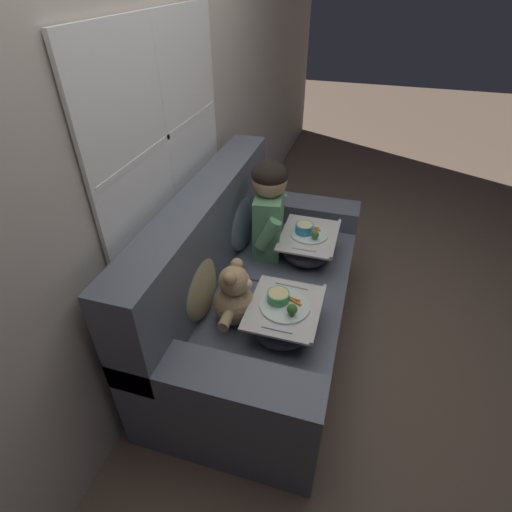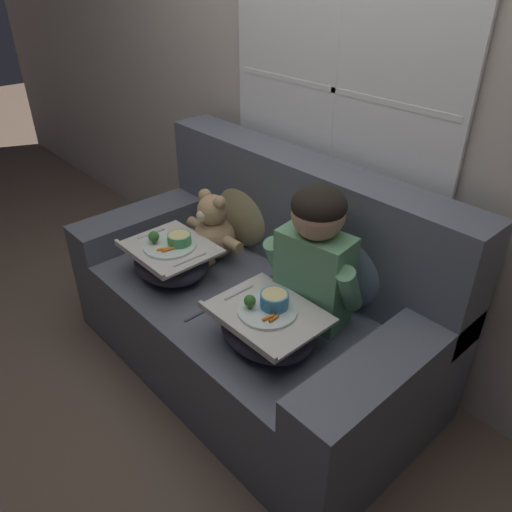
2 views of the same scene
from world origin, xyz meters
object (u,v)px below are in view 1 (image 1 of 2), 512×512
Objects in this scene: couch at (253,295)px; throw_pillow_behind_child at (238,218)px; child_figure at (269,205)px; lap_tray_teddy at (284,317)px; teddy_bear at (235,298)px; lap_tray_child at (308,244)px; throw_pillow_behind_teddy at (196,282)px.

throw_pillow_behind_child is at bearing 31.10° from couch.
child_figure is 0.74m from lap_tray_teddy.
child_figure is 1.58× the size of teddy_bear.
lap_tray_child is at bearing -90.09° from child_figure.
throw_pillow_behind_teddy is (-0.33, 0.20, 0.32)m from couch.
couch is 0.46m from lap_tray_teddy.
throw_pillow_behind_child is at bearing 34.99° from lap_tray_teddy.
couch is at bearing 1.66° from teddy_bear.
throw_pillow_behind_teddy is (-0.66, 0.00, 0.00)m from throw_pillow_behind_child.
couch reaches higher than throw_pillow_behind_teddy.
lap_tray_teddy is at bearing -89.94° from teddy_bear.
lap_tray_child is (-0.00, -0.25, -0.24)m from child_figure.
throw_pillow_behind_child is at bearing 17.55° from teddy_bear.
couch is 0.50m from throw_pillow_behind_teddy.
throw_pillow_behind_child is (0.33, 0.20, 0.32)m from couch.
throw_pillow_behind_teddy is 0.21m from teddy_bear.
teddy_bear is (-0.33, -0.01, 0.26)m from couch.
lap_tray_child is at bearing -20.99° from teddy_bear.
teddy_bear is (-0.66, -0.00, -0.18)m from child_figure.
throw_pillow_behind_teddy is at bearing 180.00° from throw_pillow_behind_child.
couch is 0.46m from lap_tray_child.
lap_tray_child is at bearing 0.01° from lap_tray_teddy.
teddy_bear is at bearing 90.06° from lap_tray_teddy.
teddy_bear reaches higher than lap_tray_child.
couch is at bearing -148.90° from throw_pillow_behind_child.
throw_pillow_behind_child is 0.47m from lap_tray_child.
lap_tray_child is (0.33, -0.26, 0.20)m from couch.
throw_pillow_behind_child is 1.09× the size of throw_pillow_behind_teddy.
child_figure is 1.47× the size of lap_tray_teddy.
couch is 4.34× the size of lap_tray_teddy.
couch is 4.12× the size of lap_tray_child.
throw_pillow_behind_child is 0.69m from teddy_bear.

